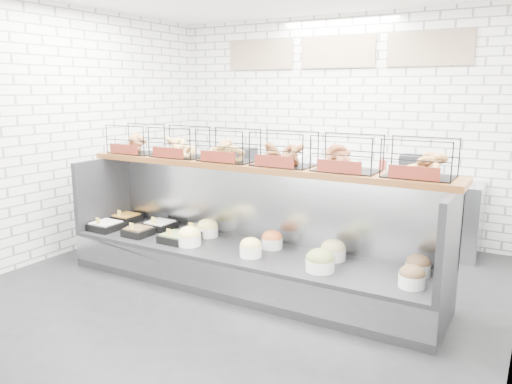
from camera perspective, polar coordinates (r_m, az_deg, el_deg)
The scene contains 5 objects.
ground at distance 5.06m, azimuth -3.14°, elevation -11.75°, with size 5.50×5.50×0.00m, color black.
room_shell at distance 5.15m, azimuth 0.38°, elevation 12.23°, with size 5.02×5.51×3.01m.
display_case at distance 5.21m, azimuth -1.15°, elevation -7.14°, with size 4.00×0.90×1.20m.
bagel_shelf at distance 5.12m, azimuth -0.11°, elevation 4.65°, with size 4.10×0.50×0.40m.
prep_counter at distance 6.97m, azimuth 7.83°, elevation -1.17°, with size 4.00×0.60×1.20m.
Camera 1 is at (2.57, -3.86, 2.01)m, focal length 35.00 mm.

